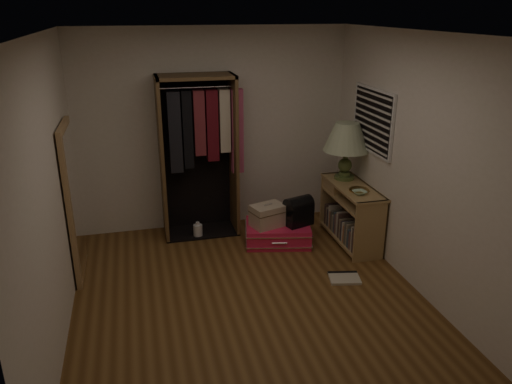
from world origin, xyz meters
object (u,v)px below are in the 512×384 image
black_bag (298,210)px  table_lamp (347,138)px  console_bookshelf (350,212)px  open_wardrobe (201,142)px  floor_mirror (73,202)px  pink_suitcase (278,233)px  train_case (268,215)px  white_jug (198,231)px

black_bag → table_lamp: 1.07m
console_bookshelf → open_wardrobe: (-1.75, 0.73, 0.82)m
console_bookshelf → floor_mirror: 3.27m
open_wardrobe → floor_mirror: (-1.49, -0.77, -0.37)m
console_bookshelf → open_wardrobe: 2.06m
console_bookshelf → pink_suitcase: size_ratio=1.21×
train_case → black_bag: size_ratio=1.20×
open_wardrobe → black_bag: open_wardrobe is taller
console_bookshelf → table_lamp: (0.00, 0.24, 0.89)m
open_wardrobe → black_bag: 1.49m
black_bag → white_jug: 1.34m
white_jug → black_bag: bearing=-21.2°
white_jug → pink_suitcase: bearing=-22.4°
console_bookshelf → black_bag: (-0.65, 0.09, 0.05)m
console_bookshelf → train_case: size_ratio=2.39×
black_bag → table_lamp: table_lamp is taller
open_wardrobe → train_case: 1.24m
open_wardrobe → pink_suitcase: (0.86, -0.57, -1.09)m
open_wardrobe → pink_suitcase: bearing=-33.3°
black_bag → train_case: bearing=154.3°
train_case → white_jug: train_case is taller
open_wardrobe → floor_mirror: bearing=-152.7°
pink_suitcase → white_jug: pink_suitcase is taller
floor_mirror → pink_suitcase: (2.35, 0.20, -0.73)m
black_bag → white_jug: black_bag is taller
open_wardrobe → floor_mirror: size_ratio=1.21×
train_case → black_bag: (0.38, -0.05, 0.05)m
black_bag → table_lamp: size_ratio=0.54×
table_lamp → white_jug: (-1.85, 0.32, -1.19)m
floor_mirror → pink_suitcase: size_ratio=1.84×
black_bag → white_jug: (-1.20, 0.47, -0.35)m
floor_mirror → black_bag: floor_mirror is taller
floor_mirror → train_case: (2.21, 0.18, -0.46)m
open_wardrobe → black_bag: bearing=-30.0°
train_case → table_lamp: table_lamp is taller
pink_suitcase → white_jug: size_ratio=4.50×
floor_mirror → black_bag: bearing=3.0°
white_jug → open_wardrobe: bearing=59.0°
console_bookshelf → floor_mirror: floor_mirror is taller
white_jug → floor_mirror: bearing=-156.6°
floor_mirror → table_lamp: (3.24, 0.28, 0.43)m
open_wardrobe → table_lamp: size_ratio=2.84×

